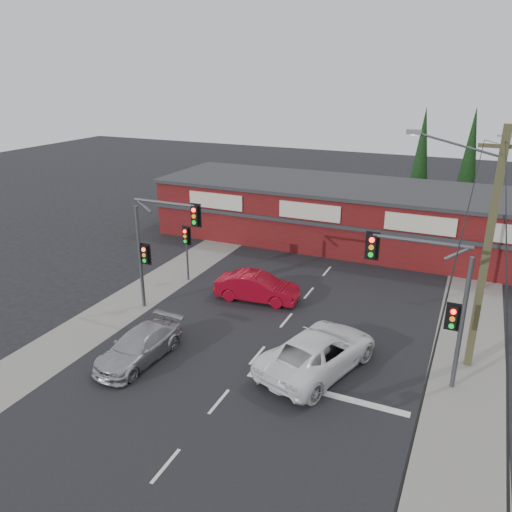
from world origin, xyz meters
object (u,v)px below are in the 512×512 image
at_px(silver_suv, 139,346).
at_px(utility_pole, 484,245).
at_px(red_sedan, 257,287).
at_px(shop_building, 340,212).
at_px(white_suv, 318,351).

relative_size(silver_suv, utility_pole, 0.46).
bearing_deg(red_sedan, shop_building, -11.51).
height_order(silver_suv, red_sedan, red_sedan).
bearing_deg(utility_pole, silver_suv, -157.23).
distance_m(silver_suv, utility_pole, 14.74).
distance_m(white_suv, utility_pole, 7.81).
height_order(white_suv, utility_pole, utility_pole).
height_order(white_suv, shop_building, shop_building).
height_order(white_suv, silver_suv, white_suv).
bearing_deg(shop_building, utility_pole, -56.24).
bearing_deg(utility_pole, white_suv, -152.54).
distance_m(white_suv, silver_suv, 7.67).
relative_size(white_suv, shop_building, 0.22).
distance_m(silver_suv, red_sedan, 7.92).
xyz_separation_m(white_suv, silver_suv, (-7.25, -2.48, -0.17)).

